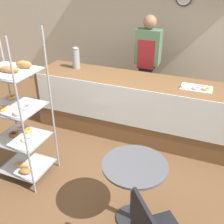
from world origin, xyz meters
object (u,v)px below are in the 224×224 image
cafe_table (134,180)px  coffee_carafe (76,58)px  person_worker (147,64)px  pastry_rack (18,119)px  donut_tray_counter (197,88)px

cafe_table → coffee_carafe: (-1.57, 1.73, 0.55)m
person_worker → cafe_table: bearing=-77.0°
person_worker → cafe_table: 2.35m
pastry_rack → person_worker: (0.97, 2.08, 0.15)m
person_worker → donut_tray_counter: person_worker is taller
pastry_rack → donut_tray_counter: pastry_rack is taller
coffee_carafe → cafe_table: bearing=-47.8°
person_worker → donut_tray_counter: (0.88, -0.66, -0.01)m
coffee_carafe → donut_tray_counter: coffee_carafe is taller
cafe_table → donut_tray_counter: bearing=77.3°
person_worker → coffee_carafe: person_worker is taller
person_worker → cafe_table: size_ratio=2.34×
cafe_table → donut_tray_counter: 1.68m
pastry_rack → cafe_table: bearing=-6.5°
pastry_rack → person_worker: 2.30m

